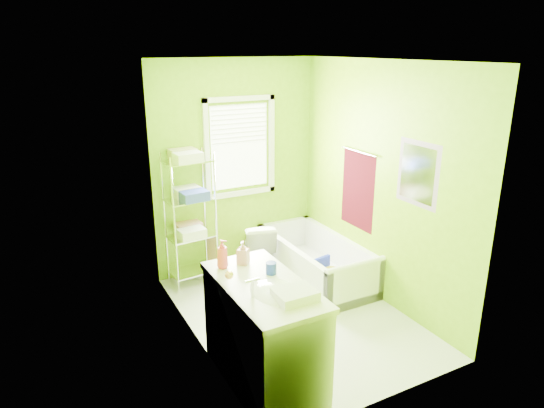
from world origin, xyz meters
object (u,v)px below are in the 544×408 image
toilet (258,246)px  bathtub (316,266)px  wire_shelf_unit (191,204)px  vanity (264,330)px

toilet → bathtub: bearing=151.6°
toilet → wire_shelf_unit: size_ratio=0.41×
toilet → vanity: (-0.89, -1.92, 0.15)m
toilet → wire_shelf_unit: bearing=10.4°
wire_shelf_unit → vanity: bearing=-92.2°
vanity → bathtub: bearing=44.4°
toilet → vanity: 2.13m
bathtub → wire_shelf_unit: size_ratio=1.02×
bathtub → wire_shelf_unit: bearing=154.9°
bathtub → vanity: 2.01m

